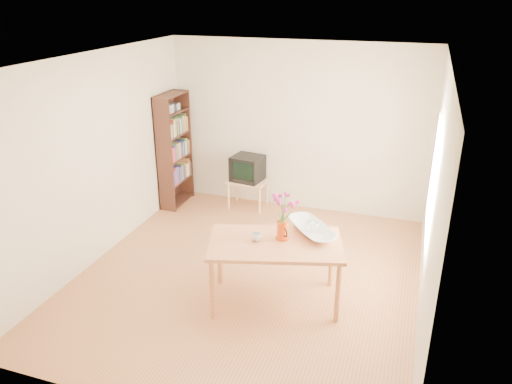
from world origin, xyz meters
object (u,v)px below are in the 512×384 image
(table, at_px, (275,249))
(television, at_px, (248,168))
(pitcher, at_px, (282,231))
(bowl, at_px, (312,213))
(mug, at_px, (256,237))

(table, xyz_separation_m, television, (-1.16, 2.38, -0.01))
(television, bearing_deg, pitcher, -53.59)
(table, xyz_separation_m, bowl, (0.31, 0.35, 0.32))
(table, distance_m, pitcher, 0.21)
(table, bearing_deg, pitcher, 48.51)
(bowl, relative_size, television, 0.98)
(pitcher, bearing_deg, bowl, 4.29)
(pitcher, xyz_separation_m, television, (-1.21, 2.29, -0.18))
(mug, xyz_separation_m, television, (-0.95, 2.42, -0.13))
(mug, distance_m, television, 2.60)
(table, relative_size, bowl, 3.19)
(table, xyz_separation_m, mug, (-0.21, -0.03, 0.12))
(mug, xyz_separation_m, bowl, (0.52, 0.38, 0.19))
(table, relative_size, pitcher, 7.55)
(pitcher, xyz_separation_m, bowl, (0.27, 0.25, 0.14))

